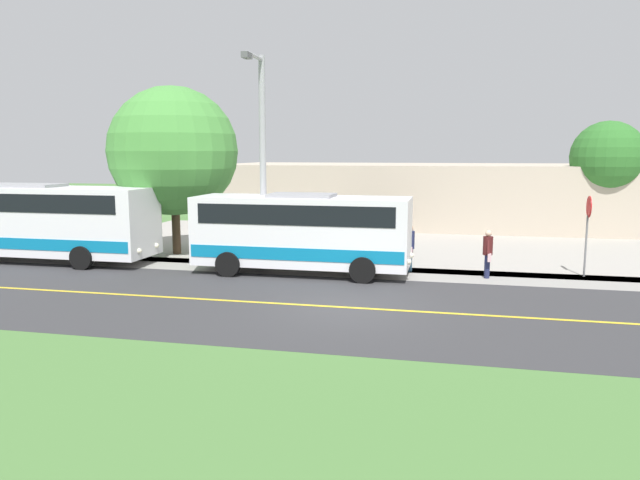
{
  "coord_description": "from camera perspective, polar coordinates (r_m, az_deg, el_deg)",
  "views": [
    {
      "loc": [
        16.19,
        2.91,
        4.37
      ],
      "look_at": [
        -3.5,
        -1.52,
        1.4
      ],
      "focal_mm": 33.27,
      "sensor_mm": 36.0,
      "label": 1
    }
  ],
  "objects": [
    {
      "name": "street_light_pole",
      "position": [
        22.18,
        -5.62,
        8.27
      ],
      "size": [
        1.97,
        0.24,
        7.88
      ],
      "color": "#9E9EA3",
      "rests_on": "ground"
    },
    {
      "name": "pedestrian_with_bags",
      "position": [
        21.65,
        15.84,
        -1.15
      ],
      "size": [
        0.72,
        0.34,
        1.69
      ],
      "color": "#1E2347",
      "rests_on": "ground"
    },
    {
      "name": "tree_curbside",
      "position": [
        26.35,
        -13.92,
        8.27
      ],
      "size": [
        5.5,
        5.5,
        7.19
      ],
      "color": "#4C3826",
      "rests_on": "ground"
    },
    {
      "name": "road_centre_line",
      "position": [
        17.02,
        2.42,
        -6.48
      ],
      "size": [
        0.16,
        100.0,
        0.0
      ],
      "primitive_type": "cube",
      "color": "gold",
      "rests_on": "ground"
    },
    {
      "name": "parking_lot_surface",
      "position": [
        28.93,
        12.7,
        -0.52
      ],
      "size": [
        14.0,
        36.0,
        0.01
      ],
      "primitive_type": "cube",
      "color": "#9E9991",
      "rests_on": "ground"
    },
    {
      "name": "transit_bus_rear",
      "position": [
        26.94,
        -26.58,
        1.85
      ],
      "size": [
        2.71,
        11.05,
        3.14
      ],
      "color": "white",
      "rests_on": "ground"
    },
    {
      "name": "commercial_building",
      "position": [
        37.76,
        8.94,
        4.43
      ],
      "size": [
        10.0,
        23.64,
        3.67
      ],
      "primitive_type": "cube",
      "color": "#B7A893",
      "rests_on": "ground"
    },
    {
      "name": "tree_lot_edge",
      "position": [
        34.48,
        25.92,
        7.17
      ],
      "size": [
        3.72,
        3.72,
        6.03
      ],
      "color": "brown",
      "rests_on": "ground"
    },
    {
      "name": "shuttle_bus_front",
      "position": [
        21.54,
        -1.75,
        1.0
      ],
      "size": [
        2.63,
        7.91,
        2.92
      ],
      "color": "white",
      "rests_on": "ground"
    },
    {
      "name": "ground_plane",
      "position": [
        17.02,
        2.42,
        -6.51
      ],
      "size": [
        120.0,
        120.0,
        0.0
      ],
      "primitive_type": "plane",
      "color": "#477238"
    },
    {
      "name": "stop_sign",
      "position": [
        22.9,
        24.36,
        1.59
      ],
      "size": [
        0.76,
        0.07,
        2.88
      ],
      "color": "slate",
      "rests_on": "ground"
    },
    {
      "name": "sidewalk",
      "position": [
        22.03,
        4.84,
        -3.09
      ],
      "size": [
        2.4,
        100.0,
        0.01
      ],
      "primitive_type": "cube",
      "color": "gray",
      "rests_on": "ground"
    },
    {
      "name": "parked_car_near",
      "position": [
        29.98,
        4.72,
        1.29
      ],
      "size": [
        2.28,
        4.53,
        1.45
      ],
      "color": "white",
      "rests_on": "ground"
    },
    {
      "name": "road_surface",
      "position": [
        17.02,
        2.42,
        -6.5
      ],
      "size": [
        8.0,
        100.0,
        0.01
      ],
      "primitive_type": "cube",
      "color": "#333335",
      "rests_on": "ground"
    },
    {
      "name": "pedestrian_waiting",
      "position": [
        22.27,
        8.65,
        -0.6
      ],
      "size": [
        0.72,
        0.34,
        1.74
      ],
      "color": "#335972",
      "rests_on": "ground"
    }
  ]
}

